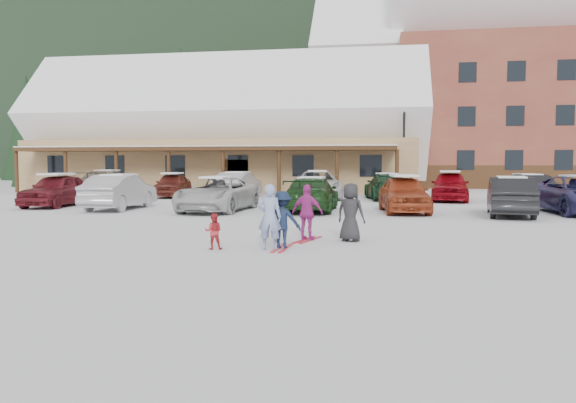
% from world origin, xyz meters
% --- Properties ---
extents(ground, '(160.00, 160.00, 0.00)m').
position_xyz_m(ground, '(0.00, 0.00, 0.00)').
color(ground, silver).
rests_on(ground, ground).
extents(forested_hillside, '(300.00, 70.00, 38.00)m').
position_xyz_m(forested_hillside, '(0.00, 85.00, 19.00)').
color(forested_hillside, black).
rests_on(forested_hillside, ground).
extents(day_lodge, '(29.12, 12.50, 10.38)m').
position_xyz_m(day_lodge, '(-9.00, 27.96, 3.94)').
color(day_lodge, tan).
rests_on(day_lodge, ground).
extents(alpine_hotel, '(31.48, 14.01, 21.48)m').
position_xyz_m(alpine_hotel, '(14.27, 38.00, 8.63)').
color(alpine_hotel, maroon).
rests_on(alpine_hotel, ground).
extents(lamp_post, '(0.50, 0.25, 5.67)m').
position_xyz_m(lamp_post, '(4.09, 23.49, 3.23)').
color(lamp_post, black).
rests_on(lamp_post, ground).
extents(conifer_0, '(4.40, 4.40, 10.20)m').
position_xyz_m(conifer_0, '(-26.00, 30.00, 5.69)').
color(conifer_0, black).
rests_on(conifer_0, ground).
extents(conifer_2, '(5.28, 5.28, 12.24)m').
position_xyz_m(conifer_2, '(-30.00, 42.00, 6.83)').
color(conifer_2, black).
rests_on(conifer_2, ground).
extents(conifer_3, '(3.96, 3.96, 9.18)m').
position_xyz_m(conifer_3, '(6.00, 44.00, 5.12)').
color(conifer_3, black).
rests_on(conifer_3, ground).
extents(adult_skier, '(0.58, 0.40, 1.53)m').
position_xyz_m(adult_skier, '(0.18, -0.85, 0.77)').
color(adult_skier, '#8697C5').
rests_on(adult_skier, ground).
extents(toddler_red, '(0.47, 0.40, 0.84)m').
position_xyz_m(toddler_red, '(-1.13, -0.98, 0.42)').
color(toddler_red, red).
rests_on(toddler_red, ground).
extents(child_navy, '(0.89, 0.53, 1.35)m').
position_xyz_m(child_navy, '(0.43, -0.61, 0.68)').
color(child_navy, '#141F3A').
rests_on(child_navy, ground).
extents(skis_child_navy, '(0.25, 1.41, 0.03)m').
position_xyz_m(skis_child_navy, '(0.43, -0.61, 0.01)').
color(skis_child_navy, red).
rests_on(skis_child_navy, ground).
extents(child_magenta, '(0.92, 0.57, 1.46)m').
position_xyz_m(child_magenta, '(0.83, 0.88, 0.73)').
color(child_magenta, '#B72C8F').
rests_on(child_magenta, ground).
extents(skis_child_magenta, '(0.56, 1.40, 0.03)m').
position_xyz_m(skis_child_magenta, '(0.83, 0.88, 0.01)').
color(skis_child_magenta, red).
rests_on(skis_child_magenta, ground).
extents(bystander_dark, '(0.85, 0.70, 1.50)m').
position_xyz_m(bystander_dark, '(1.95, 0.86, 0.75)').
color(bystander_dark, '#262528').
rests_on(bystander_dark, ground).
extents(parked_car_0, '(1.92, 4.46, 1.50)m').
position_xyz_m(parked_car_0, '(-12.00, 10.12, 0.75)').
color(parked_car_0, maroon).
rests_on(parked_car_0, ground).
extents(parked_car_1, '(1.65, 4.57, 1.50)m').
position_xyz_m(parked_car_1, '(-8.44, 9.14, 0.75)').
color(parked_car_1, '#ACABAF').
rests_on(parked_car_1, ground).
extents(parked_car_2, '(2.65, 5.24, 1.42)m').
position_xyz_m(parked_car_2, '(-4.02, 8.96, 0.71)').
color(parked_car_2, silver).
rests_on(parked_car_2, ground).
extents(parked_car_3, '(2.02, 4.85, 1.40)m').
position_xyz_m(parked_car_3, '(-0.14, 9.50, 0.70)').
color(parked_car_3, '#1A3D18').
rests_on(parked_car_3, ground).
extents(parked_car_4, '(2.23, 4.58, 1.50)m').
position_xyz_m(parked_car_4, '(3.60, 9.68, 0.75)').
color(parked_car_4, '#AC4421').
rests_on(parked_car_4, ground).
extents(parked_car_5, '(2.15, 4.63, 1.47)m').
position_xyz_m(parked_car_5, '(7.54, 8.81, 0.74)').
color(parked_car_5, black).
rests_on(parked_car_5, ground).
extents(parked_car_7, '(2.98, 5.68, 1.57)m').
position_xyz_m(parked_car_7, '(-12.89, 16.65, 0.79)').
color(parked_car_7, gray).
rests_on(parked_car_7, ground).
extents(parked_car_8, '(2.20, 4.32, 1.41)m').
position_xyz_m(parked_car_8, '(-9.32, 17.60, 0.70)').
color(parked_car_8, maroon).
rests_on(parked_car_8, ground).
extents(parked_car_9, '(1.86, 4.58, 1.48)m').
position_xyz_m(parked_car_9, '(-5.28, 17.21, 0.74)').
color(parked_car_9, '#A5A5AA').
rests_on(parked_car_9, ground).
extents(parked_car_10, '(3.47, 5.95, 1.56)m').
position_xyz_m(parked_car_10, '(-0.85, 17.54, 0.78)').
color(parked_car_10, silver).
rests_on(parked_car_10, ground).
extents(parked_car_11, '(2.73, 5.16, 1.43)m').
position_xyz_m(parked_car_11, '(2.99, 17.32, 0.71)').
color(parked_car_11, '#173A21').
rests_on(parked_car_11, ground).
extents(parked_car_12, '(2.35, 4.78, 1.57)m').
position_xyz_m(parked_car_12, '(6.24, 16.89, 0.78)').
color(parked_car_12, maroon).
rests_on(parked_car_12, ground).
extents(parked_car_13, '(1.91, 4.45, 1.43)m').
position_xyz_m(parked_car_13, '(9.95, 16.39, 0.71)').
color(parked_car_13, black).
rests_on(parked_car_13, ground).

